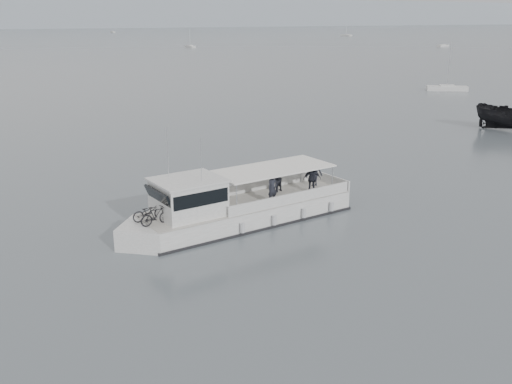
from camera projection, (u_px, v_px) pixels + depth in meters
name	position (u px, v px, depth m)	size (l,w,h in m)	color
ground	(268.00, 204.00, 33.79)	(1400.00, 1400.00, 0.00)	#515960
tour_boat	(229.00, 209.00, 30.02)	(13.68, 4.50, 5.69)	white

